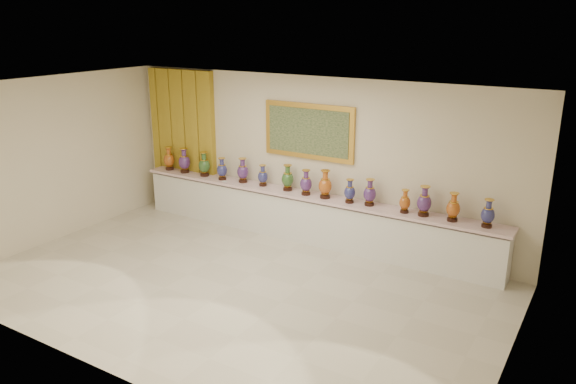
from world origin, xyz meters
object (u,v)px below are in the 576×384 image
object	(u,v)px
vase_0	(169,160)
vase_2	(204,165)
counter	(305,218)
vase_1	(184,162)

from	to	relation	value
vase_0	vase_2	xyz separation A→B (m)	(0.95, -0.00, 0.00)
counter	vase_2	bearing A→B (deg)	-179.35
vase_0	vase_2	world-z (taller)	vase_2
vase_1	vase_2	size ratio (longest dim) A/B	1.03
vase_2	vase_0	bearing A→B (deg)	179.71
vase_0	vase_1	distance (m)	0.43
vase_0	vase_2	bearing A→B (deg)	-0.29
counter	vase_2	distance (m)	2.44
vase_1	vase_2	world-z (taller)	vase_1
vase_0	vase_1	world-z (taller)	vase_1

